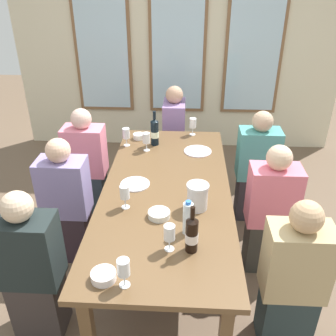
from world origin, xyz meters
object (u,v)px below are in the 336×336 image
dining_table (166,196)px  seated_person_6 (174,136)px  tasting_bowl_1 (139,136)px  wine_glass_5 (146,138)px  seated_person_3 (270,213)px  wine_glass_1 (126,134)px  wine_bottle_1 (155,132)px  wine_glass_2 (123,268)px  wine_glass_3 (193,123)px  seated_person_1 (256,169)px  water_bottle (188,218)px  metal_pitcher (197,196)px  seated_person_0 (87,166)px  tasting_bowl_2 (159,214)px  seated_person_4 (32,270)px  seated_person_5 (292,281)px  white_plate_1 (135,184)px  wine_bottle_0 (192,234)px  wine_glass_0 (169,233)px  tasting_bowl_0 (104,276)px  white_plate_0 (198,151)px  seated_person_2 (67,204)px  wine_glass_4 (125,193)px

dining_table → seated_person_6: 1.47m
tasting_bowl_1 → wine_glass_5: size_ratio=0.65×
seated_person_3 → wine_glass_1: bearing=149.8°
wine_bottle_1 → wine_glass_2: 1.76m
wine_glass_5 → seated_person_6: bearing=74.8°
wine_glass_3 → seated_person_3: bearing=-58.7°
wine_glass_5 → seated_person_1: 1.10m
water_bottle → seated_person_6: (-0.17, 1.99, -0.33)m
metal_pitcher → seated_person_6: size_ratio=0.17×
wine_glass_2 → seated_person_0: size_ratio=0.16×
wine_bottle_1 → wine_glass_3: bearing=35.1°
tasting_bowl_2 → seated_person_3: size_ratio=0.14×
wine_glass_5 → seated_person_4: seated_person_4 is taller
tasting_bowl_1 → seated_person_0: (-0.49, -0.21, -0.24)m
metal_pitcher → wine_glass_2: bearing=-118.1°
water_bottle → wine_glass_2: size_ratio=1.38×
tasting_bowl_1 → water_bottle: bearing=-71.0°
tasting_bowl_1 → tasting_bowl_2: bearing=-76.8°
seated_person_4 → seated_person_5: same height
wine_glass_5 → metal_pitcher: bearing=-63.2°
white_plate_1 → tasting_bowl_1: size_ratio=2.01×
tasting_bowl_2 → seated_person_4: bearing=-157.8°
seated_person_1 → tasting_bowl_1: bearing=171.2°
wine_bottle_0 → seated_person_4: size_ratio=0.28×
white_plate_1 → wine_glass_0: wine_glass_0 is taller
tasting_bowl_0 → seated_person_0: bearing=108.0°
wine_glass_3 → seated_person_1: (0.62, -0.30, -0.34)m
wine_glass_0 → seated_person_3: (0.76, 0.71, -0.34)m
wine_bottle_1 → tasting_bowl_0: 1.73m
tasting_bowl_1 → seated_person_0: seated_person_0 is taller
white_plate_0 → tasting_bowl_1: tasting_bowl_1 is taller
white_plate_0 → wine_glass_5: wine_glass_5 is taller
white_plate_1 → wine_glass_1: wine_glass_1 is taller
tasting_bowl_2 → white_plate_1: bearing=118.3°
water_bottle → wine_bottle_1: bearing=103.9°
water_bottle → seated_person_2: (-0.98, 0.57, -0.33)m
wine_glass_1 → wine_glass_0: bearing=-71.4°
wine_glass_1 → seated_person_0: (-0.40, -0.04, -0.34)m
white_plate_0 → white_plate_1: 0.78m
dining_table → seated_person_2: bearing=176.9°
seated_person_6 → water_bottle: bearing=-85.2°
wine_glass_4 → seated_person_5: size_ratio=0.16×
dining_table → seated_person_5: bearing=-40.4°
white_plate_1 → wine_glass_5: size_ratio=1.31×
dining_table → tasting_bowl_0: size_ratio=16.05×
seated_person_4 → seated_person_6: 2.30m
wine_glass_5 → water_bottle: bearing=-71.7°
wine_glass_3 → wine_glass_5: same height
seated_person_4 → dining_table: bearing=40.2°
dining_table → tasting_bowl_1: tasting_bowl_1 is taller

